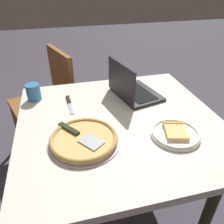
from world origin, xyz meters
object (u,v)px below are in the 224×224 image
Objects in this scene: chair_near at (50,97)px; pizza_plate at (175,133)px; pizza_tray at (84,139)px; drink_cup at (33,92)px; laptop at (132,89)px; table_knife at (69,103)px; dining_table at (120,134)px.

pizza_plate is at bearing 120.35° from chair_near.
pizza_tray is 3.35× the size of drink_cup.
laptop reaches higher than pizza_plate.
laptop is 0.85m from chair_near.
chair_near is at bearing -49.30° from laptop.
pizza_plate is 0.62m from table_knife.
laptop is 0.42m from pizza_plate.
laptop is at bearing 179.36° from table_knife.
laptop is (-0.14, -0.23, 0.14)m from dining_table.
chair_near is at bearing -65.37° from dining_table.
dining_table is 3.02× the size of laptop.
drink_cup reaches higher than pizza_tray.
pizza_plate is 1.21m from chair_near.
table_knife is at bearing 153.50° from drink_cup.
laptop is at bearing -133.68° from pizza_tray.
laptop is 0.50m from pizza_tray.
chair_near reaches higher than table_knife.
pizza_plate is 0.26× the size of chair_near.
table_knife is (0.38, -0.00, -0.04)m from laptop.
chair_near reaches higher than dining_table.
pizza_plate is 0.42m from pizza_tray.
chair_near is at bearing -96.10° from drink_cup.
drink_cup is (0.20, -0.10, 0.05)m from table_knife.
pizza_tray is 0.52m from drink_cup.
table_knife is (0.46, -0.42, -0.01)m from pizza_plate.
dining_table is 0.30m from pizza_plate.
pizza_tray is at bearing -7.65° from pizza_plate.
laptop is at bearing 130.70° from chair_near.
table_knife is (0.03, -0.36, -0.01)m from pizza_tray.
laptop is 1.65× the size of table_knife.
laptop reaches higher than table_knife.
chair_near is at bearing -76.71° from table_knife.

